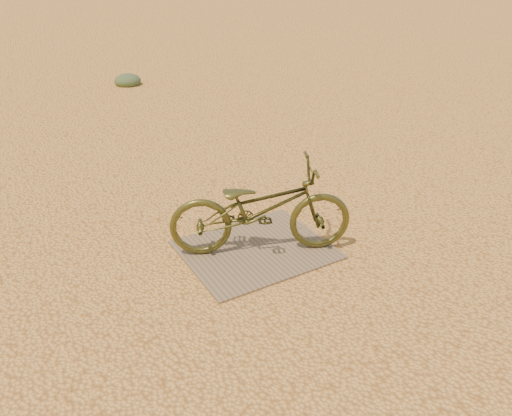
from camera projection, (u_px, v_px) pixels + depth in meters
ground at (293, 229)px, 5.51m from camera, size 120.00×120.00×0.00m
plywood_board at (256, 250)px, 5.10m from camera, size 1.44×1.19×0.02m
bicycle at (261, 209)px, 4.87m from camera, size 1.89×1.30×0.94m
kale_b at (128, 85)px, 11.40m from camera, size 0.60×0.60×0.33m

